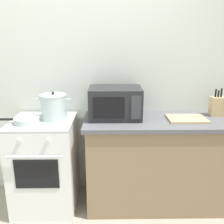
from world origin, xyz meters
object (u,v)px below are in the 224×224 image
object	(u,v)px
stove	(45,164)
knife_block	(217,106)
microwave	(115,103)
frying_pan	(26,120)
stock_pot	(54,107)
cutting_board	(187,119)

from	to	relation	value
stove	knife_block	distance (m)	1.82
stove	microwave	xyz separation A→B (m)	(0.70, 0.08, 0.61)
frying_pan	microwave	size ratio (longest dim) A/B	0.86
stock_pot	frying_pan	bearing A→B (deg)	-152.10
stove	knife_block	bearing A→B (deg)	4.67
microwave	cutting_board	bearing A→B (deg)	-6.50
microwave	cutting_board	distance (m)	0.70
frying_pan	knife_block	xyz separation A→B (m)	(1.86, 0.21, 0.07)
stove	knife_block	xyz separation A→B (m)	(1.73, 0.14, 0.56)
stock_pot	microwave	size ratio (longest dim) A/B	0.67
cutting_board	knife_block	size ratio (longest dim) A/B	1.30
frying_pan	cutting_board	distance (m)	1.51
frying_pan	stove	bearing A→B (deg)	29.73
frying_pan	knife_block	bearing A→B (deg)	6.56
knife_block	microwave	bearing A→B (deg)	-176.55
stock_pot	cutting_board	xyz separation A→B (m)	(1.28, -0.05, -0.11)
microwave	cutting_board	size ratio (longest dim) A/B	1.39
frying_pan	microwave	distance (m)	0.85
cutting_board	knife_block	distance (m)	0.38
stove	stock_pot	world-z (taller)	stock_pot
microwave	knife_block	xyz separation A→B (m)	(1.03, 0.06, -0.05)
microwave	knife_block	size ratio (longest dim) A/B	1.80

